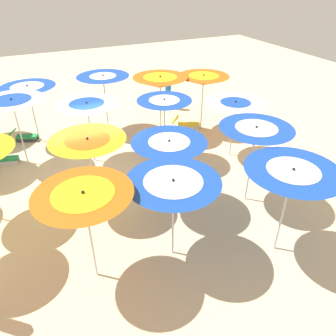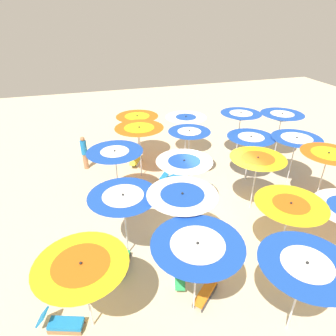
% 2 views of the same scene
% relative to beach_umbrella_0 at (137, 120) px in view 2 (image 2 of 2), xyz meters
% --- Properties ---
extents(ground, '(40.99, 40.99, 0.04)m').
position_rel_beach_umbrella_0_xyz_m(ground, '(-5.40, -2.16, -2.24)').
color(ground, beige).
extents(beach_umbrella_0, '(2.15, 2.15, 2.47)m').
position_rel_beach_umbrella_0_xyz_m(beach_umbrella_0, '(0.00, 0.00, 0.00)').
color(beach_umbrella_0, silver).
rests_on(beach_umbrella_0, ground).
extents(beach_umbrella_1, '(2.23, 2.23, 2.57)m').
position_rel_beach_umbrella_0_xyz_m(beach_umbrella_1, '(-1.86, 0.27, 0.09)').
color(beach_umbrella_1, silver).
rests_on(beach_umbrella_1, ground).
extents(beach_umbrella_2, '(2.18, 2.18, 2.50)m').
position_rel_beach_umbrella_0_xyz_m(beach_umbrella_2, '(-3.86, 1.63, 0.06)').
color(beach_umbrella_2, silver).
rests_on(beach_umbrella_2, ground).
extents(beach_umbrella_3, '(2.14, 2.14, 2.42)m').
position_rel_beach_umbrella_0_xyz_m(beach_umbrella_3, '(-6.81, 1.76, -0.02)').
color(beach_umbrella_3, silver).
rests_on(beach_umbrella_3, ground).
extents(beach_umbrella_4, '(2.18, 2.18, 2.31)m').
position_rel_beach_umbrella_0_xyz_m(beach_umbrella_4, '(-9.11, 3.07, -0.13)').
color(beach_umbrella_4, silver).
rests_on(beach_umbrella_4, ground).
extents(beach_umbrella_5, '(2.19, 2.19, 2.23)m').
position_rel_beach_umbrella_0_xyz_m(beach_umbrella_5, '(-0.16, -2.58, -0.21)').
color(beach_umbrella_5, silver).
rests_on(beach_umbrella_5, ground).
extents(beach_umbrella_6, '(1.92, 1.92, 2.45)m').
position_rel_beach_umbrella_0_xyz_m(beach_umbrella_6, '(-2.63, -1.86, 0.01)').
color(beach_umbrella_6, silver).
rests_on(beach_umbrella_6, ground).
extents(beach_umbrella_7, '(2.13, 2.13, 2.35)m').
position_rel_beach_umbrella_0_xyz_m(beach_umbrella_7, '(-5.09, -0.78, -0.10)').
color(beach_umbrella_7, silver).
rests_on(beach_umbrella_7, ground).
extents(beach_umbrella_8, '(2.13, 2.13, 2.54)m').
position_rel_beach_umbrella_0_xyz_m(beach_umbrella_8, '(-7.42, 0.09, 0.07)').
color(beach_umbrella_8, silver).
rests_on(beach_umbrella_8, ground).
extents(beach_umbrella_9, '(2.27, 2.27, 2.47)m').
position_rel_beach_umbrella_0_xyz_m(beach_umbrella_9, '(-9.40, 0.38, 0.02)').
color(beach_umbrella_9, silver).
rests_on(beach_umbrella_9, ground).
extents(beach_umbrella_10, '(2.10, 2.10, 2.56)m').
position_rel_beach_umbrella_0_xyz_m(beach_umbrella_10, '(-1.30, -5.17, 0.08)').
color(beach_umbrella_10, silver).
rests_on(beach_umbrella_10, ground).
extents(beach_umbrella_11, '(2.13, 2.13, 2.28)m').
position_rel_beach_umbrella_0_xyz_m(beach_umbrella_11, '(-3.64, -4.43, -0.20)').
color(beach_umbrella_11, silver).
rests_on(beach_umbrella_11, ground).
extents(beach_umbrella_12, '(2.13, 2.13, 2.37)m').
position_rel_beach_umbrella_0_xyz_m(beach_umbrella_12, '(-5.68, -3.52, -0.09)').
color(beach_umbrella_12, silver).
rests_on(beach_umbrella_12, ground).
extents(beach_umbrella_13, '(2.09, 2.09, 2.36)m').
position_rel_beach_umbrella_0_xyz_m(beach_umbrella_13, '(-8.52, -2.88, -0.09)').
color(beach_umbrella_13, silver).
rests_on(beach_umbrella_13, ground).
extents(beach_umbrella_14, '(2.17, 2.17, 2.38)m').
position_rel_beach_umbrella_0_xyz_m(beach_umbrella_14, '(-10.58, -1.77, -0.08)').
color(beach_umbrella_14, silver).
rests_on(beach_umbrella_14, ground).
extents(beach_umbrella_15, '(2.20, 2.20, 2.51)m').
position_rel_beach_umbrella_0_xyz_m(beach_umbrella_15, '(-1.86, -7.23, 0.03)').
color(beach_umbrella_15, silver).
rests_on(beach_umbrella_15, ground).
extents(beach_umbrella_16, '(2.19, 2.19, 2.32)m').
position_rel_beach_umbrella_0_xyz_m(beach_umbrella_16, '(-4.37, -6.24, -0.16)').
color(beach_umbrella_16, silver).
rests_on(beach_umbrella_16, ground).
extents(beach_umbrella_17, '(2.07, 2.07, 2.51)m').
position_rel_beach_umbrella_0_xyz_m(beach_umbrella_17, '(-6.33, -6.12, 0.05)').
color(beach_umbrella_17, silver).
rests_on(beach_umbrella_17, ground).
extents(lounger_0, '(1.29, 0.65, 0.63)m').
position_rel_beach_umbrella_0_xyz_m(lounger_0, '(-8.28, 0.42, -2.02)').
color(lounger_0, silver).
rests_on(lounger_0, ground).
extents(lounger_1, '(0.72, 1.22, 0.62)m').
position_rel_beach_umbrella_0_xyz_m(lounger_1, '(-8.96, 3.82, -2.01)').
color(lounger_1, olive).
rests_on(lounger_1, ground).
extents(lounger_2, '(1.13, 1.22, 0.58)m').
position_rel_beach_umbrella_0_xyz_m(lounger_2, '(-9.08, -0.15, -2.02)').
color(lounger_2, '#333338').
rests_on(lounger_2, ground).
extents(lounger_3, '(1.29, 0.86, 0.59)m').
position_rel_beach_umbrella_0_xyz_m(lounger_3, '(-0.57, 0.29, -2.02)').
color(lounger_3, silver).
rests_on(lounger_3, ground).
extents(lounger_4, '(0.76, 1.38, 0.57)m').
position_rel_beach_umbrella_0_xyz_m(lounger_4, '(-2.74, -1.11, -2.02)').
color(lounger_4, olive).
rests_on(lounger_4, ground).
extents(lounger_5, '(1.24, 0.76, 0.53)m').
position_rel_beach_umbrella_0_xyz_m(lounger_5, '(-7.37, 2.04, -2.02)').
color(lounger_5, '#333338').
rests_on(lounger_5, ground).
extents(beachgoer_1, '(0.30, 0.30, 1.74)m').
position_rel_beach_umbrella_0_xyz_m(beachgoer_1, '(-0.34, 2.82, -1.30)').
color(beachgoer_1, '#A3704C').
rests_on(beachgoer_1, ground).
extents(beach_ball, '(0.28, 0.28, 0.28)m').
position_rel_beach_umbrella_0_xyz_m(beach_ball, '(-4.00, -2.51, -2.08)').
color(beach_ball, white).
rests_on(beach_ball, ground).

